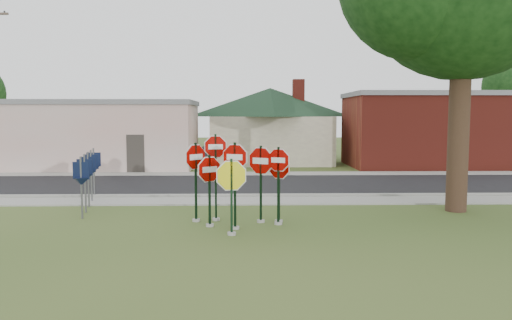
{
  "coord_description": "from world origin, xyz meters",
  "views": [
    {
      "loc": [
        0.2,
        -13.34,
        3.31
      ],
      "look_at": [
        0.55,
        2.0,
        1.92
      ],
      "focal_mm": 35.0,
      "sensor_mm": 36.0,
      "label": 1
    }
  ],
  "objects_px": {
    "stop_sign_center": "(235,173)",
    "pedestrian": "(204,160)",
    "stop_sign_yellow": "(231,187)",
    "stop_sign_left": "(209,181)"
  },
  "relations": [
    {
      "from": "stop_sign_left",
      "to": "stop_sign_center",
      "type": "bearing_deg",
      "value": -25.09
    },
    {
      "from": "stop_sign_yellow",
      "to": "pedestrian",
      "type": "height_order",
      "value": "stop_sign_yellow"
    },
    {
      "from": "stop_sign_center",
      "to": "stop_sign_left",
      "type": "xyz_separation_m",
      "value": [
        -0.76,
        0.36,
        -0.28
      ]
    },
    {
      "from": "stop_sign_center",
      "to": "stop_sign_yellow",
      "type": "height_order",
      "value": "stop_sign_center"
    },
    {
      "from": "stop_sign_center",
      "to": "pedestrian",
      "type": "height_order",
      "value": "stop_sign_center"
    },
    {
      "from": "stop_sign_center",
      "to": "pedestrian",
      "type": "relative_size",
      "value": 1.72
    },
    {
      "from": "stop_sign_left",
      "to": "stop_sign_yellow",
      "type": "bearing_deg",
      "value": -57.54
    },
    {
      "from": "stop_sign_left",
      "to": "pedestrian",
      "type": "xyz_separation_m",
      "value": [
        -1.21,
        13.13,
        -0.53
      ]
    },
    {
      "from": "stop_sign_yellow",
      "to": "pedestrian",
      "type": "xyz_separation_m",
      "value": [
        -1.89,
        14.2,
        -0.52
      ]
    },
    {
      "from": "pedestrian",
      "to": "stop_sign_yellow",
      "type": "bearing_deg",
      "value": 118.94
    }
  ]
}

